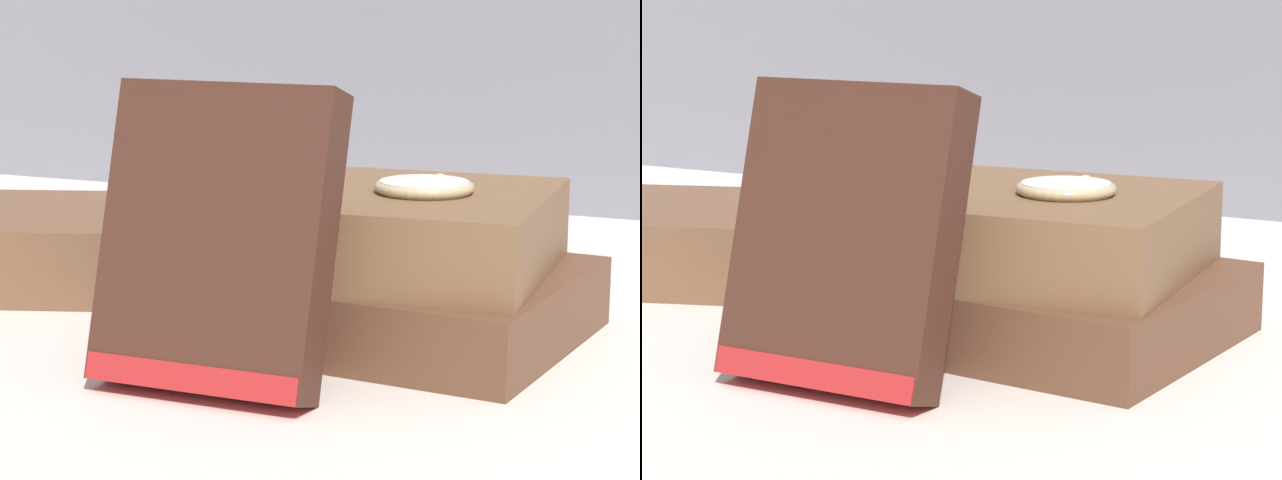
{
  "view_description": "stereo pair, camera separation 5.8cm",
  "coord_description": "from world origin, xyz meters",
  "views": [
    {
      "loc": [
        0.23,
        -0.58,
        0.18
      ],
      "look_at": [
        -0.02,
        0.01,
        0.05
      ],
      "focal_mm": 75.0,
      "sensor_mm": 36.0,
      "label": 1
    },
    {
      "loc": [
        0.28,
        -0.56,
        0.18
      ],
      "look_at": [
        -0.02,
        0.01,
        0.05
      ],
      "focal_mm": 75.0,
      "sensor_mm": 36.0,
      "label": 2
    }
  ],
  "objects": [
    {
      "name": "book_flat_bottom",
      "position": [
        -0.01,
        0.03,
        0.02
      ],
      "size": [
        0.21,
        0.17,
        0.04
      ],
      "rotation": [
        0.0,
        0.0,
        -0.09
      ],
      "color": "brown",
      "rests_on": "ground_plane"
    },
    {
      "name": "book_flat_top",
      "position": [
        -0.01,
        0.03,
        0.06
      ],
      "size": [
        0.19,
        0.15,
        0.04
      ],
      "rotation": [
        0.0,
        0.0,
        0.07
      ],
      "color": "brown",
      "rests_on": "book_flat_bottom"
    },
    {
      "name": "ground_plane",
      "position": [
        0.0,
        0.0,
        0.0
      ],
      "size": [
        3.0,
        3.0,
        0.0
      ],
      "primitive_type": "plane",
      "color": "silver"
    },
    {
      "name": "pocket_watch",
      "position": [
        0.03,
        0.03,
        0.08
      ],
      "size": [
        0.05,
        0.05,
        0.01
      ],
      "color": "white",
      "rests_on": "book_flat_top"
    },
    {
      "name": "book_leaning_front",
      "position": [
        -0.03,
        -0.08,
        0.06
      ],
      "size": [
        0.1,
        0.06,
        0.13
      ],
      "rotation": [
        -0.29,
        0.0,
        0.0
      ],
      "color": "#422319",
      "rests_on": "ground_plane"
    }
  ]
}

